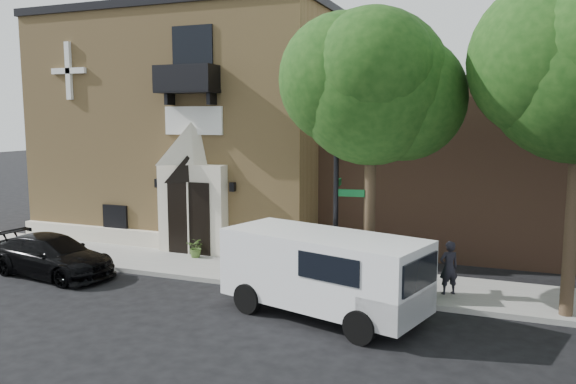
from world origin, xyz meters
name	(u,v)px	position (x,y,z in m)	size (l,w,h in m)	color
ground	(176,279)	(0.00, 0.00, 0.00)	(120.00, 120.00, 0.00)	black
sidewalk	(227,268)	(1.00, 1.50, 0.07)	(42.00, 3.00, 0.15)	gray
church	(213,126)	(-2.99, 7.95, 4.63)	(12.20, 11.01, 9.30)	tan
street_tree_left	(372,85)	(6.03, 0.35, 5.87)	(4.97, 4.38, 7.77)	#38281C
black_sedan	(52,256)	(-3.89, -1.08, 0.65)	(1.82, 4.47, 1.30)	black
cargo_van	(329,272)	(5.47, -1.49, 1.18)	(5.54, 3.40, 2.12)	white
street_sign	(337,195)	(5.12, 0.25, 2.88)	(0.90, 0.86, 5.42)	black
fire_hydrant	(415,283)	(7.29, 0.53, 0.53)	(0.44, 0.35, 0.77)	red
dumpster	(395,273)	(6.75, 0.37, 0.78)	(2.15, 1.59, 1.25)	#0D3318
planter	(196,247)	(-0.52, 2.14, 0.50)	(0.63, 0.55, 0.70)	#4E6F2F
pedestrian_near	(449,268)	(8.11, 1.09, 0.90)	(0.55, 0.36, 1.50)	black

